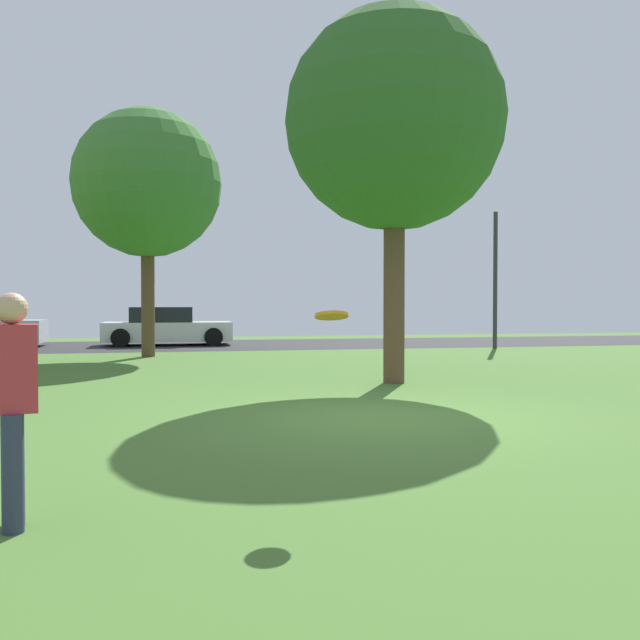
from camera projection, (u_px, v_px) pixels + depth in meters
ground_plane at (379, 417)px, 9.03m from camera, size 44.00×44.00×0.00m
road_strip at (249, 345)px, 24.68m from camera, size 44.00×6.40×0.01m
oak_tree_center at (147, 184)px, 19.03m from camera, size 4.12×4.12×6.91m
maple_tree_far at (394, 121)px, 12.75m from camera, size 4.11×4.11×6.97m
person_catcher at (12, 400)px, 4.54m from camera, size 0.35×0.30×1.58m
frisbee_disc at (332, 316)px, 5.41m from camera, size 0.29×0.29×0.09m
parked_car_white at (166, 328)px, 24.34m from camera, size 4.46×2.10×1.36m
street_lamp_post at (495, 280)px, 22.51m from camera, size 0.14×0.14×4.50m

